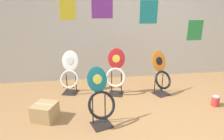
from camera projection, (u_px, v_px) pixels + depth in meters
name	position (u px, v px, depth m)	size (l,w,h in m)	color
ground_plane	(181.00, 133.00, 2.76)	(14.00, 14.00, 0.00)	#A37547
wall_back	(138.00, 22.00, 4.54)	(8.00, 0.07, 2.60)	silver
toilet_seat_display_orange_sun	(161.00, 74.00, 3.86)	(0.46, 0.45, 0.84)	black
toilet_seat_display_crimson_swirl	(116.00, 73.00, 3.82)	(0.41, 0.35, 0.91)	black
toilet_seat_display_white_plain	(70.00, 75.00, 3.91)	(0.41, 0.38, 0.83)	black
toilet_seat_display_teal_sax	(101.00, 101.00, 2.83)	(0.46, 0.44, 0.85)	black
paint_can	(215.00, 101.00, 3.47)	(0.14, 0.14, 0.18)	red
storage_box	(45.00, 112.00, 3.05)	(0.43, 0.43, 0.25)	tan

